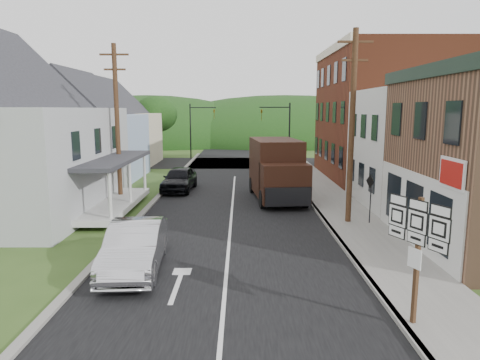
{
  "coord_description": "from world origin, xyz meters",
  "views": [
    {
      "loc": [
        0.47,
        -16.31,
        5.44
      ],
      "look_at": [
        0.45,
        3.15,
        2.2
      ],
      "focal_mm": 32.0,
      "sensor_mm": 36.0,
      "label": 1
    }
  ],
  "objects_px": {
    "silver_sedan": "(135,247)",
    "dark_sedan": "(179,179)",
    "delivery_van": "(277,170)",
    "warning_sign": "(370,192)",
    "route_sign_cluster": "(417,243)"
  },
  "relations": [
    {
      "from": "silver_sedan",
      "to": "route_sign_cluster",
      "type": "xyz_separation_m",
      "value": [
        7.85,
        -3.92,
        1.41
      ]
    },
    {
      "from": "silver_sedan",
      "to": "route_sign_cluster",
      "type": "distance_m",
      "value": 8.89
    },
    {
      "from": "silver_sedan",
      "to": "dark_sedan",
      "type": "height_order",
      "value": "silver_sedan"
    },
    {
      "from": "silver_sedan",
      "to": "dark_sedan",
      "type": "bearing_deg",
      "value": 88.16
    },
    {
      "from": "silver_sedan",
      "to": "delivery_van",
      "type": "xyz_separation_m",
      "value": [
        5.76,
        11.54,
        1.02
      ]
    },
    {
      "from": "delivery_van",
      "to": "warning_sign",
      "type": "height_order",
      "value": "delivery_van"
    },
    {
      "from": "silver_sedan",
      "to": "dark_sedan",
      "type": "distance_m",
      "value": 14.36
    },
    {
      "from": "silver_sedan",
      "to": "dark_sedan",
      "type": "xyz_separation_m",
      "value": [
        -0.55,
        14.35,
        -0.01
      ]
    },
    {
      "from": "dark_sedan",
      "to": "route_sign_cluster",
      "type": "xyz_separation_m",
      "value": [
        8.4,
        -18.27,
        1.43
      ]
    },
    {
      "from": "dark_sedan",
      "to": "warning_sign",
      "type": "distance_m",
      "value": 13.42
    },
    {
      "from": "dark_sedan",
      "to": "delivery_van",
      "type": "relative_size",
      "value": 0.7
    },
    {
      "from": "warning_sign",
      "to": "silver_sedan",
      "type": "bearing_deg",
      "value": -167.51
    },
    {
      "from": "warning_sign",
      "to": "dark_sedan",
      "type": "bearing_deg",
      "value": 121.52
    },
    {
      "from": "delivery_van",
      "to": "warning_sign",
      "type": "bearing_deg",
      "value": -62.7
    },
    {
      "from": "delivery_van",
      "to": "route_sign_cluster",
      "type": "bearing_deg",
      "value": -88.05
    }
  ]
}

